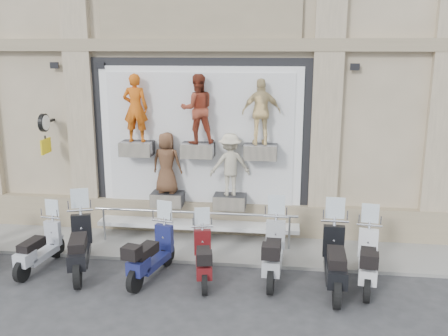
{
  "coord_description": "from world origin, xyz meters",
  "views": [
    {
      "loc": [
        2.19,
        -9.29,
        4.83
      ],
      "look_at": [
        0.74,
        1.9,
        2.06
      ],
      "focal_mm": 40.0,
      "sensor_mm": 36.0,
      "label": 1
    }
  ],
  "objects_px": {
    "scooter_d": "(79,235)",
    "scooter_e": "(151,244)",
    "scooter_f": "(203,249)",
    "scooter_c": "(39,238)",
    "clock_sign_bracket": "(45,128)",
    "guard_rail": "(195,229)",
    "scooter_g": "(274,241)",
    "scooter_h": "(336,249)",
    "scooter_i": "(368,250)"
  },
  "relations": [
    {
      "from": "scooter_d",
      "to": "scooter_e",
      "type": "height_order",
      "value": "scooter_d"
    },
    {
      "from": "scooter_i",
      "to": "guard_rail",
      "type": "bearing_deg",
      "value": 166.52
    },
    {
      "from": "guard_rail",
      "to": "scooter_c",
      "type": "distance_m",
      "value": 3.58
    },
    {
      "from": "scooter_g",
      "to": "scooter_i",
      "type": "relative_size",
      "value": 1.04
    },
    {
      "from": "scooter_e",
      "to": "scooter_f",
      "type": "xyz_separation_m",
      "value": [
        1.1,
        0.04,
        -0.06
      ]
    },
    {
      "from": "scooter_e",
      "to": "scooter_i",
      "type": "relative_size",
      "value": 0.98
    },
    {
      "from": "scooter_d",
      "to": "scooter_g",
      "type": "xyz_separation_m",
      "value": [
        4.18,
        0.28,
        -0.03
      ]
    },
    {
      "from": "scooter_f",
      "to": "guard_rail",
      "type": "bearing_deg",
      "value": 94.99
    },
    {
      "from": "scooter_i",
      "to": "clock_sign_bracket",
      "type": "bearing_deg",
      "value": 173.64
    },
    {
      "from": "scooter_g",
      "to": "scooter_h",
      "type": "bearing_deg",
      "value": -13.85
    },
    {
      "from": "clock_sign_bracket",
      "to": "scooter_h",
      "type": "height_order",
      "value": "clock_sign_bracket"
    },
    {
      "from": "scooter_e",
      "to": "scooter_h",
      "type": "bearing_deg",
      "value": 13.89
    },
    {
      "from": "scooter_f",
      "to": "scooter_e",
      "type": "bearing_deg",
      "value": 170.3
    },
    {
      "from": "scooter_h",
      "to": "scooter_e",
      "type": "bearing_deg",
      "value": -178.86
    },
    {
      "from": "scooter_g",
      "to": "scooter_i",
      "type": "distance_m",
      "value": 1.93
    },
    {
      "from": "scooter_c",
      "to": "scooter_e",
      "type": "xyz_separation_m",
      "value": [
        2.58,
        -0.11,
        0.05
      ]
    },
    {
      "from": "clock_sign_bracket",
      "to": "scooter_f",
      "type": "bearing_deg",
      "value": -26.45
    },
    {
      "from": "guard_rail",
      "to": "clock_sign_bracket",
      "type": "bearing_deg",
      "value": 173.16
    },
    {
      "from": "guard_rail",
      "to": "scooter_c",
      "type": "height_order",
      "value": "scooter_c"
    },
    {
      "from": "guard_rail",
      "to": "scooter_h",
      "type": "xyz_separation_m",
      "value": [
        3.22,
        -1.77,
        0.4
      ]
    },
    {
      "from": "clock_sign_bracket",
      "to": "scooter_g",
      "type": "distance_m",
      "value": 6.47
    },
    {
      "from": "scooter_i",
      "to": "scooter_g",
      "type": "bearing_deg",
      "value": -175.63
    },
    {
      "from": "scooter_d",
      "to": "guard_rail",
      "type": "bearing_deg",
      "value": 19.17
    },
    {
      "from": "scooter_e",
      "to": "scooter_f",
      "type": "bearing_deg",
      "value": 15.84
    },
    {
      "from": "scooter_f",
      "to": "scooter_g",
      "type": "relative_size",
      "value": 0.87
    },
    {
      "from": "scooter_e",
      "to": "scooter_h",
      "type": "xyz_separation_m",
      "value": [
        3.81,
        -0.01,
        0.1
      ]
    },
    {
      "from": "scooter_d",
      "to": "scooter_f",
      "type": "relative_size",
      "value": 1.2
    },
    {
      "from": "scooter_e",
      "to": "scooter_i",
      "type": "height_order",
      "value": "scooter_i"
    },
    {
      "from": "scooter_g",
      "to": "scooter_f",
      "type": "bearing_deg",
      "value": -165.79
    },
    {
      "from": "scooter_e",
      "to": "scooter_d",
      "type": "bearing_deg",
      "value": -168.56
    },
    {
      "from": "scooter_h",
      "to": "scooter_i",
      "type": "xyz_separation_m",
      "value": [
        0.68,
        0.23,
        -0.08
      ]
    },
    {
      "from": "clock_sign_bracket",
      "to": "guard_rail",
      "type": "bearing_deg",
      "value": -6.84
    },
    {
      "from": "scooter_i",
      "to": "scooter_f",
      "type": "bearing_deg",
      "value": -168.74
    },
    {
      "from": "scooter_h",
      "to": "scooter_c",
      "type": "bearing_deg",
      "value": -179.81
    },
    {
      "from": "clock_sign_bracket",
      "to": "scooter_h",
      "type": "relative_size",
      "value": 0.48
    },
    {
      "from": "clock_sign_bracket",
      "to": "scooter_d",
      "type": "bearing_deg",
      "value": -51.98
    },
    {
      "from": "scooter_c",
      "to": "scooter_d",
      "type": "distance_m",
      "value": 0.96
    },
    {
      "from": "scooter_d",
      "to": "scooter_i",
      "type": "xyz_separation_m",
      "value": [
        6.11,
        0.15,
        -0.07
      ]
    },
    {
      "from": "guard_rail",
      "to": "scooter_d",
      "type": "height_order",
      "value": "scooter_d"
    },
    {
      "from": "scooter_f",
      "to": "scooter_c",
      "type": "bearing_deg",
      "value": 167.27
    },
    {
      "from": "clock_sign_bracket",
      "to": "scooter_d",
      "type": "relative_size",
      "value": 0.48
    },
    {
      "from": "clock_sign_bracket",
      "to": "scooter_c",
      "type": "distance_m",
      "value": 3.06
    },
    {
      "from": "clock_sign_bracket",
      "to": "scooter_f",
      "type": "relative_size",
      "value": 0.58
    },
    {
      "from": "scooter_d",
      "to": "scooter_h",
      "type": "relative_size",
      "value": 0.99
    },
    {
      "from": "scooter_c",
      "to": "scooter_d",
      "type": "height_order",
      "value": "scooter_d"
    },
    {
      "from": "scooter_c",
      "to": "scooter_d",
      "type": "bearing_deg",
      "value": 5.18
    },
    {
      "from": "scooter_e",
      "to": "scooter_f",
      "type": "distance_m",
      "value": 1.1
    },
    {
      "from": "scooter_g",
      "to": "scooter_h",
      "type": "height_order",
      "value": "scooter_h"
    },
    {
      "from": "scooter_f",
      "to": "scooter_h",
      "type": "bearing_deg",
      "value": -12.45
    },
    {
      "from": "scooter_e",
      "to": "scooter_g",
      "type": "bearing_deg",
      "value": 21.76
    }
  ]
}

